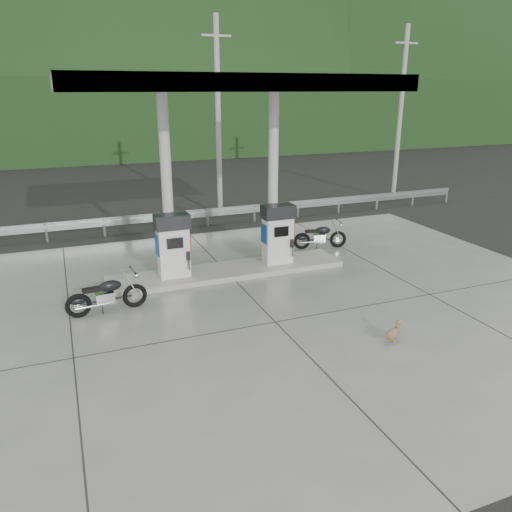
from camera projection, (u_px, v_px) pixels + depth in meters
name	position (u px, v px, depth m)	size (l,w,h in m)	color
ground	(260.00, 306.00, 12.62)	(160.00, 160.00, 0.00)	black
forecourt_apron	(260.00, 306.00, 12.62)	(18.00, 14.00, 0.02)	slate
pump_island	(228.00, 271.00, 14.80)	(7.00, 1.40, 0.15)	#A09E95
gas_pump_left	(173.00, 246.00, 13.93)	(0.95, 0.55, 1.80)	silver
gas_pump_right	(278.00, 234.00, 15.04)	(0.95, 0.55, 1.80)	silver
canopy_column_left	(167.00, 186.00, 13.77)	(0.30, 0.30, 5.00)	silver
canopy_column_right	(273.00, 179.00, 14.89)	(0.30, 0.30, 5.00)	silver
canopy_roof	(224.00, 83.00, 13.12)	(8.50, 5.00, 0.40)	beige
guardrail	(183.00, 211.00, 19.45)	(26.00, 0.16, 1.42)	#92969A
road	(165.00, 209.00, 22.76)	(60.00, 7.00, 0.01)	black
utility_pole_b	(218.00, 120.00, 20.42)	(0.22, 0.22, 8.00)	gray
utility_pole_c	(400.00, 116.00, 23.56)	(0.22, 0.22, 8.00)	gray
tree_band	(113.00, 119.00, 38.11)	(80.00, 6.00, 6.00)	black
forested_hills	(89.00, 131.00, 65.50)	(100.00, 40.00, 140.00)	black
motorcycle_left	(107.00, 295.00, 12.14)	(1.84, 0.58, 0.87)	black
motorcycle_right	(320.00, 237.00, 17.06)	(1.73, 0.55, 0.82)	black
duck	(392.00, 334.00, 10.76)	(0.53, 0.15, 0.38)	brown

